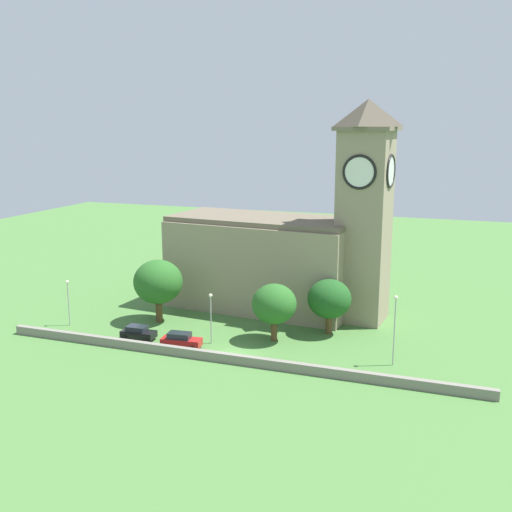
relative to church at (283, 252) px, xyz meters
name	(u,v)px	position (x,y,z in m)	size (l,w,h in m)	color
ground_plane	(274,316)	(-0.13, -3.87, -8.34)	(200.00, 200.00, 0.00)	#477538
church	(283,252)	(0.00, 0.00, 0.00)	(31.83, 14.49, 28.95)	gray
quay_barrier	(225,358)	(-0.13, -21.24, -7.80)	(56.44, 0.70, 1.07)	gray
car_black	(138,333)	(-12.98, -18.05, -7.47)	(4.29, 2.30, 1.72)	black
car_red	(181,340)	(-6.71, -18.95, -7.37)	(4.88, 2.48, 1.91)	red
streetlamp_west_end	(68,295)	(-24.17, -16.43, -4.18)	(0.44, 0.44, 6.10)	#9EA0A5
streetlamp_west_mid	(211,310)	(-4.00, -16.29, -4.12)	(0.44, 0.44, 6.20)	#9EA0A5
streetlamp_central	(395,320)	(17.42, -15.82, -3.15)	(0.44, 0.44, 7.91)	#9EA0A5
tree_riverside_west	(274,304)	(2.81, -12.82, -3.71)	(5.41, 5.41, 7.09)	brown
tree_churchyard	(329,299)	(8.50, -8.10, -3.82)	(5.46, 5.46, 7.01)	brown
tree_by_tower	(158,282)	(-13.93, -10.97, -2.90)	(6.47, 6.47, 8.39)	brown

